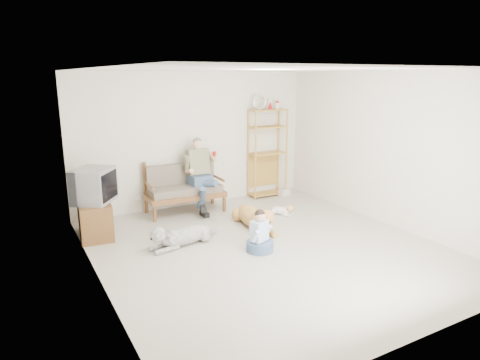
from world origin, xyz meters
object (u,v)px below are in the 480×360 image
loveseat (184,187)px  tv_stand (95,219)px  etagere (267,152)px  golden_retriever (255,217)px

loveseat → tv_stand: size_ratio=1.62×
etagere → golden_retriever: size_ratio=1.44×
loveseat → golden_retriever: loveseat is taller
etagere → tv_stand: size_ratio=2.35×
etagere → tv_stand: (-3.85, -0.70, -0.68)m
loveseat → etagere: 2.11m
etagere → golden_retriever: 2.27m
loveseat → golden_retriever: bearing=-61.5°
loveseat → etagere: size_ratio=0.69×
tv_stand → golden_retriever: bearing=-14.9°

